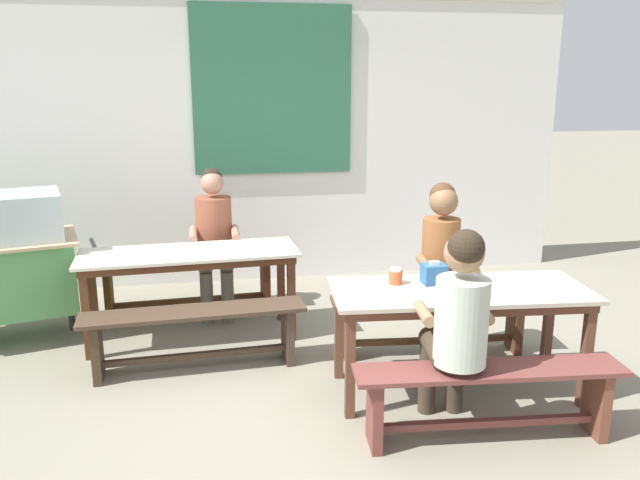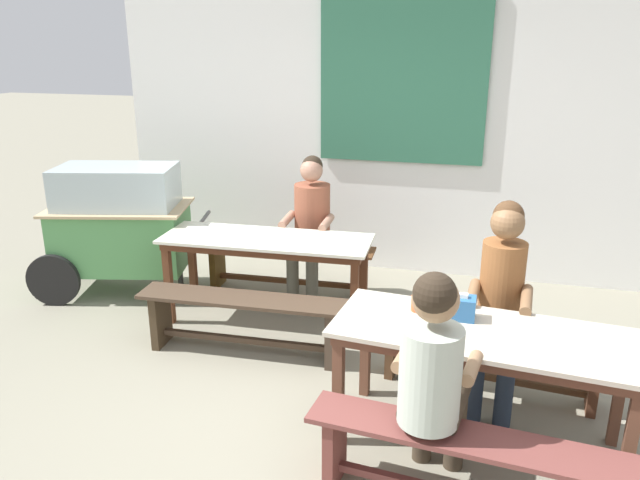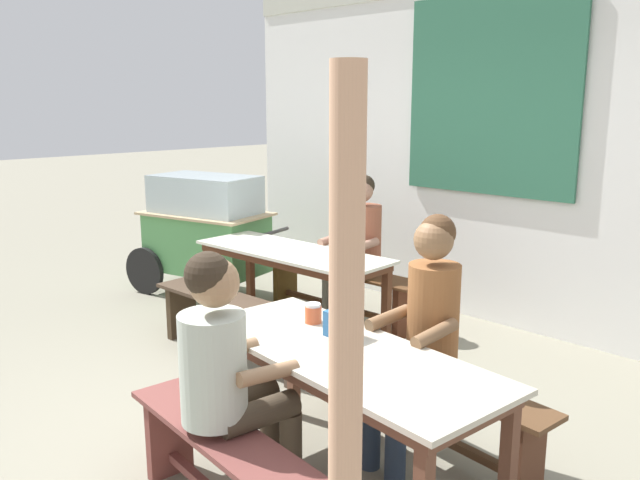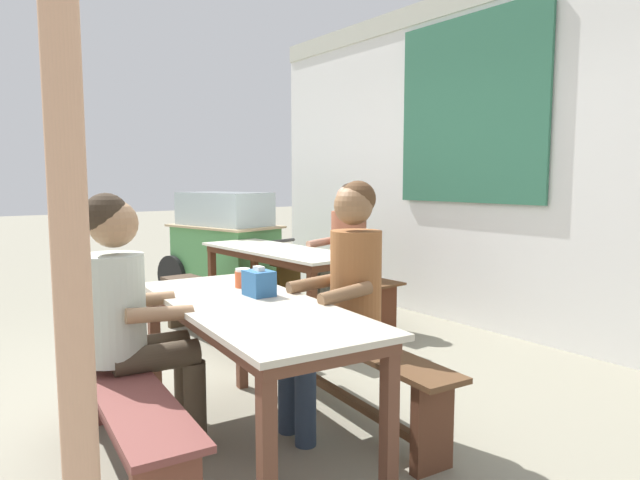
% 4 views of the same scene
% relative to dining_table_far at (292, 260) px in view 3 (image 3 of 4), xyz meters
% --- Properties ---
extents(ground_plane, '(40.00, 40.00, 0.00)m').
position_rel_dining_table_far_xyz_m(ground_plane, '(0.97, -1.16, -0.66)').
color(ground_plane, gray).
extents(backdrop_wall, '(6.04, 0.23, 3.05)m').
position_rel_dining_table_far_xyz_m(backdrop_wall, '(0.96, 1.56, 0.94)').
color(backdrop_wall, white).
rests_on(backdrop_wall, ground_plane).
extents(dining_table_far, '(1.76, 0.69, 0.74)m').
position_rel_dining_table_far_xyz_m(dining_table_far, '(0.00, 0.00, 0.00)').
color(dining_table_far, silver).
rests_on(dining_table_far, ground_plane).
extents(dining_table_near, '(1.75, 0.83, 0.74)m').
position_rel_dining_table_far_xyz_m(dining_table_near, '(1.77, -1.28, 0.00)').
color(dining_table_near, beige).
rests_on(dining_table_near, ground_plane).
extents(bench_far_back, '(1.66, 0.40, 0.46)m').
position_rel_dining_table_far_xyz_m(bench_far_back, '(-0.03, 0.61, -0.36)').
color(bench_far_back, '#52311A').
rests_on(bench_far_back, ground_plane).
extents(bench_far_front, '(1.62, 0.38, 0.46)m').
position_rel_dining_table_far_xyz_m(bench_far_front, '(0.03, -0.61, -0.35)').
color(bench_far_front, '#433325').
rests_on(bench_far_front, ground_plane).
extents(bench_near_back, '(1.58, 0.39, 0.46)m').
position_rel_dining_table_far_xyz_m(bench_near_back, '(1.83, -0.67, -0.35)').
color(bench_near_back, '#553720').
rests_on(bench_near_back, ground_plane).
extents(bench_near_front, '(1.60, 0.42, 0.46)m').
position_rel_dining_table_far_xyz_m(bench_near_front, '(1.72, -1.89, -0.35)').
color(bench_near_front, brown).
rests_on(bench_near_front, ground_plane).
extents(food_cart, '(1.68, 1.06, 1.21)m').
position_rel_dining_table_far_xyz_m(food_cart, '(-1.54, 0.23, 0.03)').
color(food_cart, '#509553').
rests_on(food_cart, ground_plane).
extents(person_right_near_table, '(0.41, 0.58, 1.35)m').
position_rel_dining_table_far_xyz_m(person_right_near_table, '(1.86, -0.75, 0.10)').
color(person_right_near_table, '#283548').
rests_on(person_right_near_table, ground_plane).
extents(person_near_front, '(0.45, 0.57, 1.29)m').
position_rel_dining_table_far_xyz_m(person_near_front, '(1.54, -1.80, 0.09)').
color(person_near_front, '#403427').
rests_on(person_near_front, ground_plane).
extents(person_center_facing, '(0.43, 0.54, 1.32)m').
position_rel_dining_table_far_xyz_m(person_center_facing, '(0.22, 0.56, 0.09)').
color(person_center_facing, '#676859').
rests_on(person_center_facing, ground_plane).
extents(tissue_box, '(0.16, 0.13, 0.16)m').
position_rel_dining_table_far_xyz_m(tissue_box, '(1.64, -1.15, 0.15)').
color(tissue_box, '#2B5E96').
rests_on(tissue_box, dining_table_near).
extents(condiment_jar, '(0.09, 0.09, 0.11)m').
position_rel_dining_table_far_xyz_m(condiment_jar, '(1.38, -1.10, 0.13)').
color(condiment_jar, '#D2542E').
rests_on(condiment_jar, dining_table_near).
extents(wooden_support_post, '(0.09, 0.09, 2.02)m').
position_rel_dining_table_far_xyz_m(wooden_support_post, '(2.72, -2.30, 0.35)').
color(wooden_support_post, tan).
rests_on(wooden_support_post, ground_plane).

